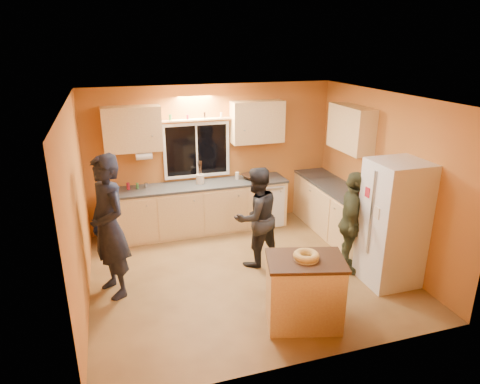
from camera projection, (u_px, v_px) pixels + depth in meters
name	position (u px, v px, depth m)	size (l,w,h in m)	color
ground	(246.00, 273.00, 6.46)	(4.50, 4.50, 0.00)	brown
room_shell	(246.00, 162.00, 6.32)	(4.54, 4.04, 2.61)	#B1652D
back_counter	(218.00, 206.00, 7.84)	(4.23, 0.62, 0.90)	tan
right_counter	(346.00, 218.00, 7.30)	(0.62, 1.84, 0.90)	tan
refrigerator	(393.00, 224.00, 5.96)	(0.72, 0.70, 1.80)	silver
island	(304.00, 291.00, 5.17)	(1.05, 0.84, 0.88)	tan
bundt_pastry	(306.00, 256.00, 5.01)	(0.31, 0.31, 0.09)	tan
person_left	(109.00, 227.00, 5.64)	(0.72, 0.47, 1.97)	black
person_center	(256.00, 217.00, 6.49)	(0.76, 0.59, 1.56)	black
person_right	(351.00, 223.00, 6.28)	(0.91, 0.38, 1.56)	#393D27
mixing_bowl	(252.00, 176.00, 7.88)	(0.35, 0.35, 0.09)	black
utensil_crock	(200.00, 179.00, 7.60)	(0.14, 0.14, 0.17)	beige
potted_plant	(380.00, 200.00, 6.42)	(0.27, 0.23, 0.30)	gray
red_box	(355.00, 193.00, 7.06)	(0.16, 0.12, 0.07)	maroon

